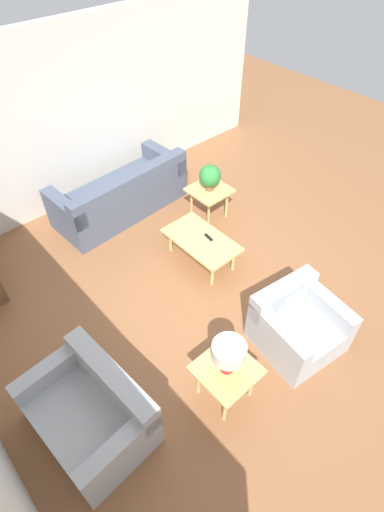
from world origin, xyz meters
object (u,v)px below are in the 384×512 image
at_px(armchair, 297,325).
at_px(potted_plant, 210,176).
at_px(side_table_plant, 209,193).
at_px(coffee_table, 201,241).
at_px(side_table_lamp, 226,372).
at_px(loveseat, 92,412).
at_px(table_lamp, 229,353).
at_px(sofa, 122,196).

xyz_separation_m(armchair, potted_plant, (2.39, -0.86, 0.47)).
bearing_deg(potted_plant, armchair, 160.13).
relative_size(armchair, side_table_plant, 1.72).
relative_size(armchair, coffee_table, 0.93).
xyz_separation_m(side_table_plant, side_table_lamp, (-2.32, 1.97, 0.00)).
xyz_separation_m(loveseat, table_lamp, (-0.64, -1.22, 0.53)).
distance_m(sofa, coffee_table, 1.69).
xyz_separation_m(loveseat, potted_plant, (1.68, -3.19, 0.48)).
height_order(sofa, loveseat, sofa).
xyz_separation_m(loveseat, coffee_table, (1.03, -2.42, 0.07)).
bearing_deg(armchair, sofa, 99.62).
bearing_deg(armchair, table_lamp, -175.39).
distance_m(sofa, loveseat, 3.51).
height_order(coffee_table, table_lamp, table_lamp).
xyz_separation_m(sofa, side_table_lamp, (-3.35, 1.01, 0.14)).
bearing_deg(armchair, side_table_lamp, -175.39).
height_order(coffee_table, side_table_plant, side_table_plant).
bearing_deg(side_table_lamp, potted_plant, -40.32).
relative_size(armchair, potted_plant, 2.43).
relative_size(coffee_table, side_table_lamp, 1.86).
bearing_deg(coffee_table, potted_plant, -49.76).
xyz_separation_m(sofa, side_table_plant, (-1.03, -0.96, 0.14)).
height_order(armchair, potted_plant, potted_plant).
bearing_deg(side_table_plant, side_table_lamp, 139.68).
bearing_deg(side_table_lamp, sofa, -16.87).
bearing_deg(coffee_table, side_table_plant, -49.76).
xyz_separation_m(coffee_table, side_table_lamp, (-1.67, 1.20, 0.10)).
height_order(side_table_plant, side_table_lamp, same).
height_order(side_table_lamp, potted_plant, potted_plant).
xyz_separation_m(sofa, loveseat, (-2.71, 2.23, -0.02)).
bearing_deg(potted_plant, table_lamp, 139.68).
distance_m(loveseat, potted_plant, 3.63).
bearing_deg(sofa, side_table_plant, 129.97).
height_order(sofa, armchair, sofa).
distance_m(side_table_plant, potted_plant, 0.31).
height_order(loveseat, table_lamp, table_lamp).
height_order(loveseat, coffee_table, loveseat).
relative_size(sofa, armchair, 2.18).
relative_size(loveseat, potted_plant, 3.14).
height_order(loveseat, potted_plant, potted_plant).
height_order(sofa, potted_plant, potted_plant).
xyz_separation_m(sofa, table_lamp, (-3.35, 1.01, 0.51)).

